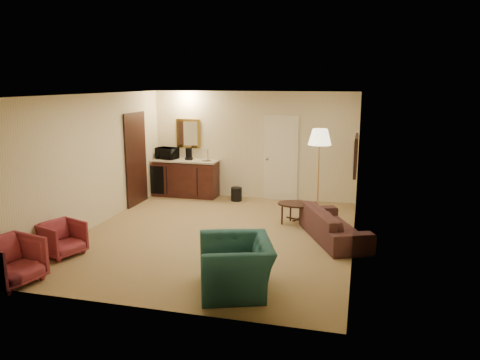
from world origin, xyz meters
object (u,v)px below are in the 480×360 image
object	(u,v)px
teal_armchair	(236,257)
microwave	(167,152)
wetbar_cabinet	(186,178)
coffee_table	(297,214)
rose_chair_near	(62,237)
sofa	(334,220)
floor_lamp	(319,172)
rose_chair_far	(11,259)
waste_bin	(236,194)
coffee_maker	(189,154)

from	to	relation	value
teal_armchair	microwave	xyz separation A→B (m)	(-3.13, 4.96, 0.61)
wetbar_cabinet	teal_armchair	world-z (taller)	teal_armchair
teal_armchair	coffee_table	size ratio (longest dim) A/B	1.40
wetbar_cabinet	microwave	bearing A→B (deg)	175.82
rose_chair_near	coffee_table	xyz separation A→B (m)	(3.53, 2.64, -0.09)
teal_armchair	rose_chair_near	bearing A→B (deg)	-120.19
sofa	floor_lamp	xyz separation A→B (m)	(-0.45, 1.63, 0.56)
teal_armchair	sofa	bearing A→B (deg)	134.76
wetbar_cabinet	rose_chair_far	bearing A→B (deg)	-95.18
wetbar_cabinet	floor_lamp	bearing A→B (deg)	-13.34
waste_bin	rose_chair_far	bearing A→B (deg)	-108.99
wetbar_cabinet	floor_lamp	distance (m)	3.47
sofa	teal_armchair	size ratio (longest dim) A/B	1.72
rose_chair_near	microwave	xyz separation A→B (m)	(0.00, 4.40, 0.78)
rose_chair_far	microwave	distance (m)	5.60
rose_chair_far	waste_bin	size ratio (longest dim) A/B	2.24
sofa	rose_chair_far	size ratio (longest dim) A/B	2.58
wetbar_cabinet	rose_chair_far	size ratio (longest dim) A/B	2.23
waste_bin	coffee_maker	distance (m)	1.57
wetbar_cabinet	coffee_table	world-z (taller)	wetbar_cabinet
rose_chair_far	coffee_table	world-z (taller)	rose_chair_far
rose_chair_near	floor_lamp	distance (m)	5.28
rose_chair_near	waste_bin	xyz separation A→B (m)	(1.85, 4.22, -0.15)
microwave	coffee_maker	bearing A→B (deg)	14.41
teal_armchair	microwave	world-z (taller)	microwave
wetbar_cabinet	teal_armchair	bearing A→B (deg)	-61.88
waste_bin	microwave	xyz separation A→B (m)	(-1.85, 0.18, 0.93)
rose_chair_near	coffee_table	distance (m)	4.41
rose_chair_far	waste_bin	xyz separation A→B (m)	(1.85, 5.37, -0.20)
coffee_maker	rose_chair_far	bearing A→B (deg)	-107.44
sofa	coffee_table	distance (m)	1.05
coffee_table	rose_chair_far	bearing A→B (deg)	-132.91
rose_chair_far	coffee_maker	distance (m)	5.62
waste_bin	microwave	world-z (taller)	microwave
rose_chair_far	microwave	size ratio (longest dim) A/B	1.43
rose_chair_far	floor_lamp	xyz separation A→B (m)	(3.85, 4.73, 0.56)
teal_armchair	rose_chair_near	world-z (taller)	teal_armchair
sofa	microwave	world-z (taller)	microwave
waste_bin	coffee_table	bearing A→B (deg)	-43.11
sofa	coffee_maker	xyz separation A→B (m)	(-3.72, 2.46, 0.70)
wetbar_cabinet	rose_chair_near	xyz separation A→B (m)	(-0.50, -4.36, -0.15)
wetbar_cabinet	microwave	world-z (taller)	microwave
waste_bin	microwave	bearing A→B (deg)	174.39
teal_armchair	rose_chair_far	size ratio (longest dim) A/B	1.50
sofa	teal_armchair	bearing A→B (deg)	130.40
wetbar_cabinet	rose_chair_near	size ratio (longest dim) A/B	2.61
floor_lamp	teal_armchair	bearing A→B (deg)	-99.92
sofa	waste_bin	distance (m)	3.36
rose_chair_far	coffee_maker	world-z (taller)	coffee_maker
wetbar_cabinet	rose_chair_near	distance (m)	4.39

